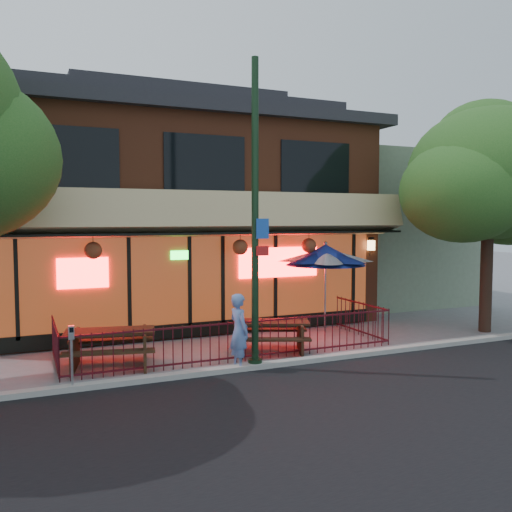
{
  "coord_description": "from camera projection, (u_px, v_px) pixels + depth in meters",
  "views": [
    {
      "loc": [
        -4.85,
        -11.63,
        3.43
      ],
      "look_at": [
        1.07,
        2.0,
        2.39
      ],
      "focal_mm": 38.0,
      "sensor_mm": 36.0,
      "label": 1
    }
  ],
  "objects": [
    {
      "name": "ground",
      "position": [
        248.0,
        363.0,
        12.81
      ],
      "size": [
        80.0,
        80.0,
        0.0
      ],
      "primitive_type": "plane",
      "color": "gray",
      "rests_on": "ground"
    },
    {
      "name": "asphalt_street",
      "position": [
        419.0,
        472.0,
        7.32
      ],
      "size": [
        80.0,
        11.0,
        0.0
      ],
      "primitive_type": "cube",
      "color": "black",
      "rests_on": "ground"
    },
    {
      "name": "curb",
      "position": [
        257.0,
        366.0,
        12.35
      ],
      "size": [
        80.0,
        0.25,
        0.12
      ],
      "primitive_type": "cube",
      "color": "#999993",
      "rests_on": "ground"
    },
    {
      "name": "restaurant_building",
      "position": [
        170.0,
        199.0,
        19.03
      ],
      "size": [
        12.96,
        9.49,
        8.05
      ],
      "color": "brown",
      "rests_on": "ground"
    },
    {
      "name": "neighbor_building",
      "position": [
        373.0,
        228.0,
        23.23
      ],
      "size": [
        6.0,
        7.0,
        6.0
      ],
      "primitive_type": "cube",
      "color": "gray",
      "rests_on": "ground"
    },
    {
      "name": "patio_fence",
      "position": [
        240.0,
        333.0,
        13.23
      ],
      "size": [
        8.44,
        2.62,
        1.0
      ],
      "color": "#430E17",
      "rests_on": "ground"
    },
    {
      "name": "street_light",
      "position": [
        255.0,
        231.0,
        12.23
      ],
      "size": [
        0.43,
        0.32,
        7.0
      ],
      "color": "black",
      "rests_on": "ground"
    },
    {
      "name": "street_tree_right",
      "position": [
        488.0,
        167.0,
        16.2
      ],
      "size": [
        4.8,
        4.8,
        7.02
      ],
      "color": "#311F18",
      "rests_on": "ground"
    },
    {
      "name": "picnic_table_left",
      "position": [
        110.0,
        343.0,
        12.47
      ],
      "size": [
        2.29,
        1.92,
        0.86
      ],
      "color": "#362313",
      "rests_on": "ground"
    },
    {
      "name": "picnic_table_right",
      "position": [
        271.0,
        332.0,
        13.83
      ],
      "size": [
        2.33,
        2.1,
        0.82
      ],
      "color": "#341E12",
      "rests_on": "ground"
    },
    {
      "name": "patio_umbrella",
      "position": [
        325.0,
        255.0,
        16.24
      ],
      "size": [
        2.39,
        2.39,
        2.74
      ],
      "color": "gray",
      "rests_on": "ground"
    },
    {
      "name": "pedestrian",
      "position": [
        239.0,
        331.0,
        12.28
      ],
      "size": [
        0.49,
        0.68,
        1.73
      ],
      "primitive_type": "imported",
      "rotation": [
        0.0,
        0.0,
        1.7
      ],
      "color": "#5D7BBA",
      "rests_on": "ground"
    },
    {
      "name": "parking_meter_near",
      "position": [
        72.0,
        347.0,
        10.72
      ],
      "size": [
        0.12,
        0.11,
        1.31
      ],
      "color": "gray",
      "rests_on": "ground"
    }
  ]
}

